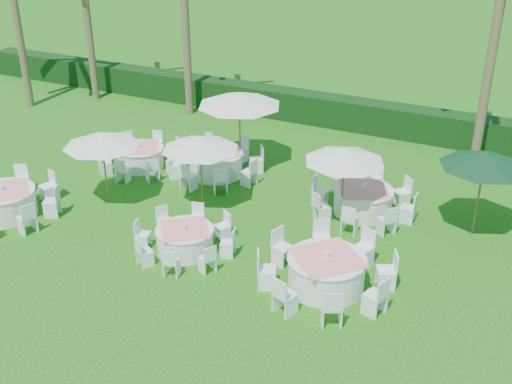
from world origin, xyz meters
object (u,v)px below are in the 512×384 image
banquet_table_a (4,202)px  umbrella_a (102,140)px  banquet_table_b (185,239)px  umbrella_d (345,155)px  banquet_table_d (140,157)px  umbrella_c (239,99)px  banquet_table_f (363,200)px  umbrella_green (485,159)px  banquet_table_e (216,163)px  banquet_table_c (326,271)px  umbrella_b (200,143)px

banquet_table_a → umbrella_a: size_ratio=1.38×
banquet_table_b → umbrella_d: size_ratio=1.17×
banquet_table_d → umbrella_c: size_ratio=1.01×
banquet_table_f → umbrella_green: 3.77m
banquet_table_b → umbrella_c: 6.28m
banquet_table_f → umbrella_d: (-0.44, -0.73, 1.70)m
banquet_table_e → umbrella_d: umbrella_d is taller
umbrella_d → banquet_table_b: bearing=-132.7°
banquet_table_d → umbrella_green: size_ratio=1.16×
umbrella_d → umbrella_green: (3.70, 0.92, 0.20)m
banquet_table_e → umbrella_a: bearing=-122.6°
banquet_table_c → umbrella_a: (-7.82, 1.40, 1.66)m
banquet_table_e → umbrella_b: 2.90m
banquet_table_d → banquet_table_f: banquet_table_f is taller
banquet_table_b → banquet_table_f: bearing=49.0°
banquet_table_b → umbrella_a: (-3.75, 1.48, 1.75)m
umbrella_green → banquet_table_e: bearing=178.1°
banquet_table_f → banquet_table_c: bearing=-85.2°
umbrella_c → banquet_table_d: bearing=-152.2°
banquet_table_a → umbrella_d: 10.30m
banquet_table_e → umbrella_c: 2.33m
umbrella_a → banquet_table_c: bearing=-10.1°
banquet_table_b → banquet_table_e: banquet_table_e is taller
banquet_table_d → umbrella_b: (3.46, -1.64, 1.73)m
banquet_table_a → banquet_table_d: bearing=70.9°
banquet_table_b → banquet_table_e: 5.03m
umbrella_a → banquet_table_d: bearing=103.1°
umbrella_c → umbrella_d: (4.53, -2.24, -0.35)m
banquet_table_b → banquet_table_c: (4.07, 0.08, 0.09)m
umbrella_b → umbrella_green: bearing=13.9°
umbrella_a → banquet_table_b: bearing=-21.5°
banquet_table_e → umbrella_b: (0.75, -2.23, 1.69)m
banquet_table_a → banquet_table_e: (4.35, 5.34, -0.01)m
banquet_table_c → umbrella_d: umbrella_d is taller
banquet_table_a → umbrella_a: (2.26, 2.07, 1.68)m
banquet_table_a → umbrella_green: 14.06m
banquet_table_a → umbrella_d: size_ratio=1.37×
umbrella_a → umbrella_green: size_ratio=0.93×
banquet_table_e → umbrella_green: 8.84m
umbrella_a → umbrella_c: umbrella_c is taller
umbrella_b → umbrella_green: umbrella_green is taller
banquet_table_d → umbrella_c: (3.11, 1.64, 2.08)m
banquet_table_b → umbrella_b: 3.19m
banquet_table_f → umbrella_green: (3.26, 0.19, 1.90)m
banquet_table_c → banquet_table_d: size_ratio=1.16×
banquet_table_f → banquet_table_e: bearing=175.0°
banquet_table_e → umbrella_d: 5.35m
banquet_table_d → umbrella_green: (11.34, 0.32, 1.93)m
umbrella_a → umbrella_b: bearing=20.0°
banquet_table_a → banquet_table_b: bearing=5.6°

